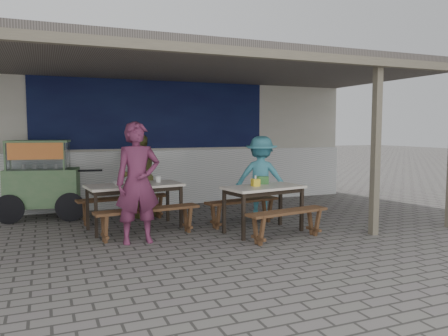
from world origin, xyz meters
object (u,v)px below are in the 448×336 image
bench_left_street (148,215)px  patron_right_table (261,178)px  donation_box (263,180)px  bench_left_wall (124,203)px  vendor_cart (41,176)px  table_right (263,191)px  bench_right_street (287,218)px  condiment_jar (158,179)px  tissue_box (255,182)px  patron_street_side (138,183)px  table_left (134,189)px  bench_right_wall (242,206)px  condiment_bowl (119,183)px  patron_wall_side (138,176)px

bench_left_street → patron_right_table: patron_right_table is taller
patron_right_table → donation_box: size_ratio=7.99×
bench_left_wall → vendor_cart: 1.64m
table_right → bench_right_street: (0.10, -0.59, -0.33)m
bench_right_street → condiment_jar: (-1.53, 1.74, 0.47)m
vendor_cart → tissue_box: size_ratio=15.94×
bench_right_street → table_right: bearing=90.0°
bench_left_street → tissue_box: tissue_box is taller
patron_street_side → patron_right_table: 2.58m
table_left → bench_right_wall: size_ratio=1.15×
donation_box → condiment_jar: donation_box is taller
donation_box → bench_right_street: bearing=-90.9°
condiment_jar → condiment_bowl: condiment_jar is taller
bench_right_wall → vendor_cart: (-3.20, 1.90, 0.46)m
patron_right_table → condiment_bowl: 2.56m
bench_right_wall → patron_right_table: (0.55, 0.37, 0.43)m
bench_left_street → bench_right_street: same height
bench_right_street → patron_wall_side: (-1.71, 2.57, 0.44)m
bench_left_street → donation_box: size_ratio=8.62×
patron_right_table → condiment_jar: 1.89m
patron_street_side → condiment_jar: bearing=62.1°
bench_left_wall → table_right: table_right is taller
bench_left_wall → patron_wall_side: bearing=36.0°
patron_wall_side → bench_left_wall: bearing=30.3°
vendor_cart → table_right: bearing=-27.3°
bench_right_street → bench_right_wall: bearing=90.0°
donation_box → condiment_bowl: bearing=160.0°
bench_right_wall → tissue_box: bearing=-101.9°
patron_right_table → donation_box: bearing=99.1°
tissue_box → table_left: bearing=150.8°
patron_street_side → bench_right_street: bearing=-18.3°
bench_right_street → donation_box: 0.97m
table_left → condiment_jar: 0.47m
table_left → bench_right_street: bearing=-46.3°
bench_left_street → table_left: bearing=90.0°
bench_right_street → table_left: bearing=131.1°
table_left → bench_right_wall: table_left is taller
table_right → condiment_bowl: condiment_bowl is taller
bench_left_wall → patron_wall_side: (0.34, 0.32, 0.43)m
bench_left_street → patron_wall_side: (0.18, 1.60, 0.43)m
tissue_box → condiment_bowl: 2.24m
table_right → patron_right_table: (0.45, 0.95, 0.10)m
patron_right_table → tissue_box: size_ratio=13.01×
bench_left_wall → tissue_box: 2.48m
table_right → donation_box: size_ratio=7.10×
vendor_cart → bench_left_street: bearing=-44.6°
patron_right_table → condiment_bowl: patron_right_table is taller
patron_street_side → tissue_box: patron_street_side is taller
patron_wall_side → condiment_bowl: patron_wall_side is taller
patron_street_side → condiment_bowl: size_ratio=8.70×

